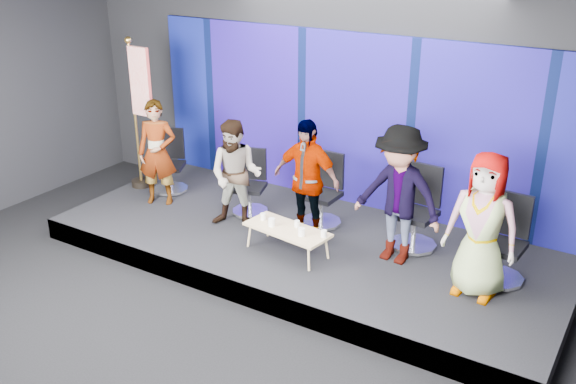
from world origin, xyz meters
name	(u,v)px	position (x,y,z in m)	size (l,w,h in m)	color
ground	(189,348)	(0.00, 0.00, 0.00)	(10.00, 10.00, 0.00)	black
room_walls	(174,137)	(0.00, 0.00, 2.43)	(10.02, 8.02, 3.51)	black
riser	(304,246)	(0.00, 2.50, 0.15)	(7.00, 3.00, 0.30)	black
backdrop	(355,121)	(0.00, 3.95, 1.60)	(7.00, 0.08, 2.60)	navy
chair_a	(170,171)	(-2.71, 2.84, 0.63)	(0.75, 0.75, 1.00)	silver
panelist_a	(157,153)	(-2.52, 2.37, 1.11)	(0.59, 0.39, 1.62)	black
chair_b	(251,192)	(-1.11, 2.80, 0.62)	(0.68, 0.68, 0.96)	silver
panelist_b	(236,175)	(-1.00, 2.31, 1.08)	(0.76, 0.59, 1.56)	black
chair_c	(323,201)	(0.00, 3.03, 0.64)	(0.60, 0.60, 1.04)	silver
panelist_c	(306,180)	(0.00, 2.52, 1.14)	(0.99, 0.41, 1.68)	black
chair_d	(417,221)	(1.40, 3.05, 0.66)	(0.67, 0.67, 1.11)	silver
panelist_d	(398,195)	(1.31, 2.55, 1.20)	(1.16, 0.67, 1.80)	black
chair_e	(503,253)	(2.61, 2.77, 0.65)	(0.64, 0.64, 1.07)	silver
panelist_e	(482,226)	(2.43, 2.30, 1.17)	(0.85, 0.55, 1.74)	black
coffee_table	(287,230)	(0.04, 1.98, 0.62)	(1.20, 0.64, 0.35)	tan
mug_a	(263,217)	(-0.38, 2.04, 0.70)	(0.07, 0.07, 0.09)	white
mug_b	(272,222)	(-0.17, 1.93, 0.71)	(0.09, 0.09, 0.11)	white
mug_c	(297,224)	(0.12, 2.09, 0.70)	(0.07, 0.07, 0.08)	white
mug_d	(302,232)	(0.30, 1.90, 0.71)	(0.09, 0.09, 0.11)	white
mug_e	(324,234)	(0.56, 2.01, 0.70)	(0.08, 0.08, 0.09)	white
flag_stand	(140,111)	(-3.13, 2.70, 1.59)	(0.56, 0.32, 2.44)	black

